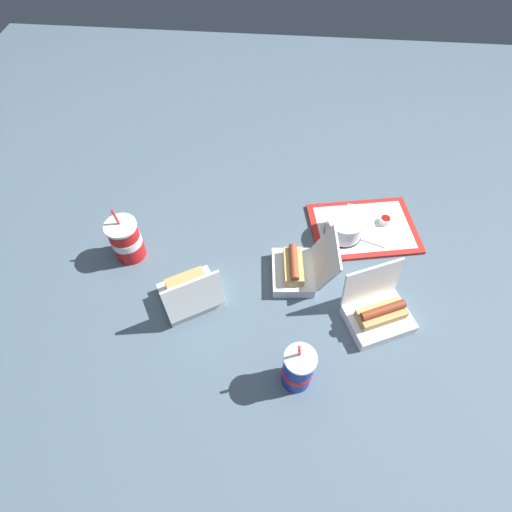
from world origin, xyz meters
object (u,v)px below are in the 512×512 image
cake_container (344,227)px  clamshell_sandwich_center (190,293)px  ketchup_cup (385,220)px  food_tray (363,228)px  plastic_fork (369,241)px  soda_cup_corner (298,369)px  soda_cup_center (126,240)px  clamshell_hotdog_left (378,313)px  clamshell_hotdog_corner (297,269)px

cake_container → clamshell_sandwich_center: bearing=32.1°
ketchup_cup → food_tray: bearing=20.5°
plastic_fork → soda_cup_corner: 0.56m
ketchup_cup → soda_cup_center: size_ratio=0.19×
clamshell_sandwich_center → cake_container: bearing=-147.9°
food_tray → soda_cup_corner: size_ratio=1.86×
food_tray → clamshell_hotdog_left: size_ratio=1.75×
clamshell_hotdog_left → soda_cup_corner: soda_cup_corner is taller
clamshell_hotdog_left → soda_cup_center: size_ratio=1.10×
soda_cup_corner → soda_cup_center: bearing=-33.9°
clamshell_hotdog_left → soda_cup_center: soda_cup_center is taller
food_tray → soda_cup_center: size_ratio=1.92×
cake_container → ketchup_cup: cake_container is taller
clamshell_hotdog_corner → clamshell_sandwich_center: bearing=20.5°
plastic_fork → clamshell_hotdog_corner: bearing=50.0°
food_tray → ketchup_cup: size_ratio=10.32×
clamshell_hotdog_corner → soda_cup_corner: soda_cup_corner is taller
clamshell_hotdog_left → clamshell_hotdog_corner: clamshell_hotdog_left is taller
clamshell_sandwich_center → clamshell_hotdog_corner: size_ratio=1.07×
cake_container → soda_cup_center: (0.72, 0.14, 0.03)m
cake_container → ketchup_cup: size_ratio=3.28×
food_tray → clamshell_sandwich_center: clamshell_sandwich_center is taller
clamshell_hotdog_left → soda_cup_corner: (0.24, 0.21, 0.04)m
food_tray → clamshell_hotdog_corner: (0.23, 0.22, 0.03)m
clamshell_hotdog_left → clamshell_sandwich_center: (0.57, -0.02, 0.00)m
clamshell_sandwich_center → ketchup_cup: bearing=-149.9°
cake_container → clamshell_hotdog_corner: (0.16, 0.18, -0.01)m
food_tray → clamshell_sandwich_center: 0.66m
soda_cup_corner → soda_cup_center: 0.69m
clamshell_hotdog_left → clamshell_sandwich_center: clamshell_sandwich_center is taller
clamshell_hotdog_corner → soda_cup_corner: bearing=91.6°
ketchup_cup → plastic_fork: size_ratio=0.36×
ketchup_cup → clamshell_hotdog_corner: size_ratio=0.19×
plastic_fork → clamshell_hotdog_left: clamshell_hotdog_left is taller
ketchup_cup → plastic_fork: bearing=57.2°
cake_container → clamshell_hotdog_left: 0.33m
ketchup_cup → clamshell_hotdog_left: bearing=80.8°
cake_container → soda_cup_corner: soda_cup_corner is taller
cake_container → clamshell_sandwich_center: clamshell_sandwich_center is taller
soda_cup_corner → plastic_fork: bearing=-115.7°
clamshell_hotdog_corner → soda_cup_corner: (-0.01, 0.35, 0.04)m
food_tray → ketchup_cup: 0.08m
clamshell_hotdog_left → plastic_fork: bearing=-90.5°
cake_container → soda_cup_center: 0.74m
food_tray → plastic_fork: (-0.02, 0.06, 0.01)m
food_tray → ketchup_cup: (-0.07, -0.03, 0.02)m
clamshell_sandwich_center → soda_cup_center: soda_cup_center is taller
clamshell_hotdog_left → clamshell_sandwich_center: bearing=-1.7°
food_tray → clamshell_hotdog_corner: 0.32m
soda_cup_center → food_tray: bearing=-167.4°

